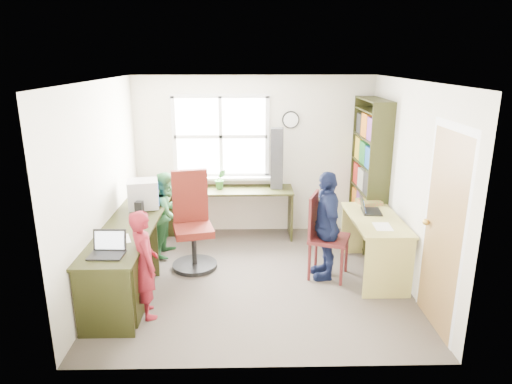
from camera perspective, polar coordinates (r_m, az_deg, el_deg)
room at (r=5.43m, az=0.15°, el=1.23°), size 3.64×3.44×2.44m
l_desk at (r=5.46m, az=-13.85°, el=-7.68°), size 2.38×2.95×0.75m
right_desk at (r=5.88m, az=14.62°, el=-5.04°), size 0.60×1.30×0.75m
bookshelf at (r=6.77m, az=13.93°, el=1.94°), size 0.30×1.02×2.10m
swivel_chair at (r=5.98m, az=-7.95°, el=-4.29°), size 0.71×0.71×1.26m
wooden_chair at (r=5.70m, az=8.36°, el=-5.03°), size 0.59×0.59×1.06m
crt_monitor at (r=6.09m, az=-13.91°, el=-0.27°), size 0.44×0.41×0.38m
laptop_left at (r=4.83m, az=-18.02°, el=-6.78°), size 0.35×0.29×0.23m
laptop_right at (r=5.99m, az=13.79°, el=-1.98°), size 0.30×0.34×0.22m
speaker_a at (r=5.86m, az=-14.38°, el=-2.01°), size 0.10×0.10×0.18m
speaker_b at (r=6.41m, az=-13.29°, el=-0.39°), size 0.09×0.09×0.17m
cd_tower at (r=6.78m, az=2.64°, el=4.19°), size 0.20×0.18×0.91m
game_box at (r=6.33m, az=13.94°, el=-1.21°), size 0.33×0.33×0.05m
paper_a at (r=5.19m, az=-16.57°, el=-5.67°), size 0.27×0.32×0.00m
paper_b at (r=5.54m, az=15.56°, el=-4.19°), size 0.21×0.29×0.00m
potted_plant at (r=6.81m, az=-4.47°, el=1.60°), size 0.19×0.17×0.30m
person_red at (r=4.93m, az=-13.75°, el=-8.74°), size 0.44×0.51×1.17m
person_green at (r=6.38m, az=-10.97°, el=-2.69°), size 0.53×0.63×1.17m
person_navy at (r=5.64m, az=8.76°, el=-4.13°), size 0.36×0.81×1.36m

